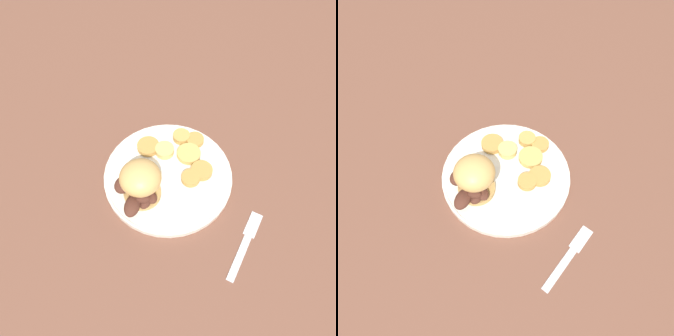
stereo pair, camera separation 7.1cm
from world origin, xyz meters
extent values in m
plane|color=brown|center=(0.00, 0.00, 0.00)|extent=(4.00, 4.00, 0.00)
cylinder|color=white|center=(0.00, 0.00, 0.01)|extent=(0.29, 0.29, 0.01)
torus|color=white|center=(0.00, 0.00, 0.01)|extent=(0.28, 0.28, 0.01)
cylinder|color=tan|center=(-0.07, 0.01, 0.02)|extent=(0.08, 0.08, 0.01)
ellipsoid|color=#4C281E|center=(-0.08, -0.02, 0.04)|extent=(0.03, 0.04, 0.02)
ellipsoid|color=#4C281E|center=(-0.12, -0.01, 0.04)|extent=(0.06, 0.05, 0.02)
ellipsoid|color=#4C281E|center=(-0.09, -0.02, 0.05)|extent=(0.04, 0.04, 0.02)
ellipsoid|color=#4C281E|center=(-0.09, -0.02, 0.04)|extent=(0.04, 0.03, 0.02)
ellipsoid|color=brown|center=(-0.07, 0.01, 0.04)|extent=(0.05, 0.04, 0.01)
ellipsoid|color=#4C281E|center=(-0.09, 0.04, 0.04)|extent=(0.05, 0.05, 0.02)
ellipsoid|color=tan|center=(-0.07, 0.01, 0.09)|extent=(0.08, 0.08, 0.06)
cylinder|color=#DBB766|center=(0.04, 0.05, 0.02)|extent=(0.04, 0.04, 0.02)
cylinder|color=tan|center=(0.09, 0.04, 0.02)|extent=(0.04, 0.04, 0.01)
cylinder|color=#BC8942|center=(0.02, -0.05, 0.02)|extent=(0.04, 0.04, 0.01)
cylinder|color=tan|center=(0.07, 0.00, 0.02)|extent=(0.05, 0.05, 0.01)
cylinder|color=#BC8942|center=(0.02, 0.08, 0.02)|extent=(0.05, 0.05, 0.01)
cylinder|color=#BC8942|center=(0.11, 0.02, 0.02)|extent=(0.04, 0.04, 0.01)
cylinder|color=#BC8942|center=(0.06, -0.05, 0.02)|extent=(0.05, 0.05, 0.01)
cube|color=silver|center=(-0.04, -0.23, 0.00)|extent=(0.10, 0.04, 0.00)
cube|color=silver|center=(0.04, -0.21, 0.00)|extent=(0.06, 0.04, 0.00)
camera|label=1|loc=(-0.27, -0.26, 0.64)|focal=35.00mm
camera|label=2|loc=(-0.22, -0.30, 0.64)|focal=35.00mm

